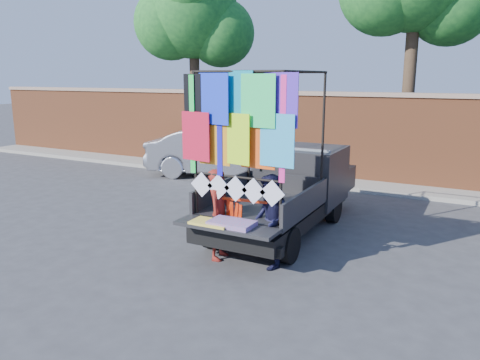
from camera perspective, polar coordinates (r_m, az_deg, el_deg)
The scene contains 9 objects.
ground at distance 7.86m, azimuth 1.81°, elevation -10.29°, with size 90.00×90.00×0.00m, color #38383A.
brick_wall at distance 13.98m, azimuth 14.64°, elevation 5.06°, with size 30.00×0.45×2.61m.
curb at distance 13.53m, azimuth 13.65°, elevation -0.57°, with size 30.00×1.20×0.12m, color gray.
tree_left at distance 17.65m, azimuth -5.79°, elevation 19.21°, with size 4.20×3.30×7.05m.
pickup_truck at distance 9.74m, azimuth 6.37°, elevation -0.91°, with size 1.99×4.99×3.14m.
sedan at distance 14.45m, azimuth -2.14°, elevation 3.42°, with size 1.60×4.60×1.52m, color #B9BAC0.
woman at distance 7.90m, azimuth -2.53°, elevation -4.21°, with size 0.56×0.37×1.55m, color maroon.
man at distance 7.55m, azimuth 3.56°, elevation -5.07°, with size 0.74×0.58×1.53m, color #151535.
streamer_bundle at distance 7.71m, azimuth -0.25°, elevation -3.72°, with size 0.90×0.14×0.62m.
Camera 1 is at (3.17, -6.51, 3.05)m, focal length 35.00 mm.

